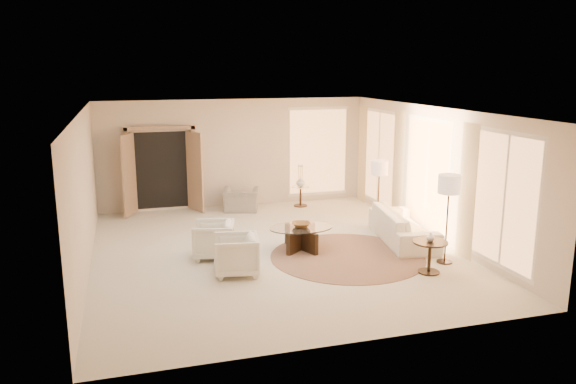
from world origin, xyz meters
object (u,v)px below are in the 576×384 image
object	(u,v)px
armchair_left	(214,238)
side_table	(301,194)
end_table	(430,251)
floor_lamp_near	(379,171)
end_vase	(431,237)
side_vase	(301,182)
accent_chair	(241,196)
sofa	(403,226)
bowl	(301,225)
coffee_table	(301,235)
floor_lamp_far	(449,188)
armchair_right	(236,253)

from	to	relation	value
armchair_left	side_table	distance (m)	4.46
armchair_left	end_table	size ratio (longest dim) A/B	1.26
floor_lamp_near	end_vase	xyz separation A→B (m)	(-0.34, -2.85, -0.67)
armchair_left	side_vase	distance (m)	4.47
side_table	side_vase	world-z (taller)	side_vase
side_table	floor_lamp_near	size ratio (longest dim) A/B	0.34
armchair_left	accent_chair	distance (m)	3.62
sofa	bowl	distance (m)	2.25
coffee_table	floor_lamp_far	bearing A→B (deg)	-32.18
floor_lamp_far	bowl	size ratio (longest dim) A/B	4.51
coffee_table	floor_lamp_far	world-z (taller)	floor_lamp_far
sofa	end_table	bearing A→B (deg)	175.83
end_table	accent_chair	bearing A→B (deg)	113.61
coffee_table	floor_lamp_near	size ratio (longest dim) A/B	1.00
armchair_right	sofa	bearing A→B (deg)	112.48
armchair_left	armchair_right	size ratio (longest dim) A/B	1.00
side_vase	floor_lamp_far	bearing A→B (deg)	-75.56
sofa	end_table	world-z (taller)	sofa
side_table	floor_lamp_near	bearing A→B (deg)	-67.11
armchair_left	floor_lamp_far	world-z (taller)	floor_lamp_far
armchair_right	bowl	distance (m)	1.80
end_table	bowl	world-z (taller)	end_table
armchair_right	end_vase	world-z (taller)	armchair_right
accent_chair	floor_lamp_far	size ratio (longest dim) A/B	0.52
bowl	end_vase	size ratio (longest dim) A/B	2.34
armchair_left	floor_lamp_far	distance (m)	4.52
accent_chair	side_table	distance (m)	1.61
armchair_left	end_table	xyz separation A→B (m)	(3.56, -1.91, 0.01)
floor_lamp_near	coffee_table	bearing A→B (deg)	-155.53
floor_lamp_near	floor_lamp_far	distance (m)	2.47
end_table	side_table	xyz separation A→B (m)	(-0.72, 5.35, -0.08)
side_table	bowl	bearing A→B (deg)	-107.38
end_vase	coffee_table	bearing A→B (deg)	133.84
floor_lamp_near	end_vase	size ratio (longest dim) A/B	9.83
end_table	bowl	bearing A→B (deg)	133.84
armchair_right	end_vase	xyz separation A→B (m)	(3.32, -0.91, 0.27)
armchair_left	bowl	world-z (taller)	armchair_left
sofa	side_vase	distance (m)	3.72
side_vase	armchair_right	bearing A→B (deg)	-120.36
floor_lamp_near	floor_lamp_far	xyz separation A→B (m)	(0.22, -2.46, 0.10)
coffee_table	side_vase	world-z (taller)	side_vase
coffee_table	side_vase	bearing A→B (deg)	72.62
side_vase	armchair_left	bearing A→B (deg)	-129.60
armchair_left	side_table	xyz separation A→B (m)	(2.84, 3.44, -0.06)
side_table	bowl	size ratio (longest dim) A/B	1.44
end_table	armchair_left	bearing A→B (deg)	151.75
armchair_right	floor_lamp_far	bearing A→B (deg)	91.13
accent_chair	floor_lamp_far	distance (m)	5.80
accent_chair	bowl	bearing A→B (deg)	114.50
sofa	accent_chair	bearing A→B (deg)	47.76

